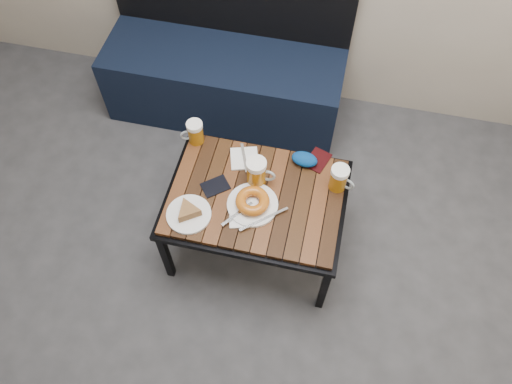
% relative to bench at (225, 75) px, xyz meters
% --- Properties ---
extents(room_shell, '(4.00, 4.00, 4.00)m').
position_rel_bench_xyz_m(room_shell, '(0.25, -1.26, 1.48)').
color(room_shell, gray).
rests_on(room_shell, ground).
extents(bench, '(1.40, 0.50, 0.95)m').
position_rel_bench_xyz_m(bench, '(0.00, 0.00, 0.00)').
color(bench, black).
rests_on(bench, ground).
extents(cafe_table, '(0.84, 0.62, 0.47)m').
position_rel_bench_xyz_m(cafe_table, '(0.39, -0.91, 0.16)').
color(cafe_table, black).
rests_on(cafe_table, ground).
extents(beer_mug_left, '(0.12, 0.10, 0.13)m').
position_rel_bench_xyz_m(beer_mug_left, '(0.03, -0.66, 0.26)').
color(beer_mug_left, '#A1610D').
rests_on(beer_mug_left, cafe_table).
extents(beer_mug_centre, '(0.14, 0.09, 0.15)m').
position_rel_bench_xyz_m(beer_mug_centre, '(0.38, -0.84, 0.28)').
color(beer_mug_centre, '#A1610D').
rests_on(beer_mug_centre, cafe_table).
extents(beer_mug_right, '(0.13, 0.10, 0.14)m').
position_rel_bench_xyz_m(beer_mug_right, '(0.76, -0.78, 0.27)').
color(beer_mug_right, '#A1610D').
rests_on(beer_mug_right, cafe_table).
extents(plate_pie, '(0.21, 0.21, 0.06)m').
position_rel_bench_xyz_m(plate_pie, '(0.12, -1.08, 0.22)').
color(plate_pie, white).
rests_on(plate_pie, cafe_table).
extents(plate_bagel, '(0.28, 0.27, 0.06)m').
position_rel_bench_xyz_m(plate_bagel, '(0.39, -0.97, 0.23)').
color(plate_bagel, white).
rests_on(plate_bagel, cafe_table).
extents(napkin_left, '(0.16, 0.17, 0.01)m').
position_rel_bench_xyz_m(napkin_left, '(0.29, -0.72, 0.20)').
color(napkin_left, white).
rests_on(napkin_left, cafe_table).
extents(napkin_right, '(0.14, 0.13, 0.01)m').
position_rel_bench_xyz_m(napkin_right, '(0.36, -1.05, 0.20)').
color(napkin_right, white).
rests_on(napkin_right, cafe_table).
extents(passport_navy, '(0.15, 0.15, 0.01)m').
position_rel_bench_xyz_m(passport_navy, '(0.20, -0.91, 0.20)').
color(passport_navy, black).
rests_on(passport_navy, cafe_table).
extents(passport_burgundy, '(0.13, 0.16, 0.01)m').
position_rel_bench_xyz_m(passport_burgundy, '(0.64, -0.65, 0.20)').
color(passport_burgundy, black).
rests_on(passport_burgundy, cafe_table).
extents(knit_pouch, '(0.14, 0.10, 0.06)m').
position_rel_bench_xyz_m(knit_pouch, '(0.58, -0.68, 0.23)').
color(knit_pouch, '#04097A').
rests_on(knit_pouch, cafe_table).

